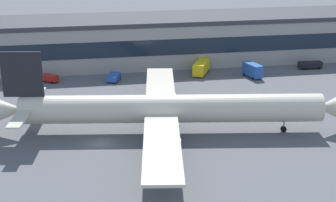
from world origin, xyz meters
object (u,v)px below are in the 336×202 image
airliner (167,109)px  stair_truck (252,70)px  follow_me_car (50,78)px  belt_loader (311,65)px  fuel_truck (202,67)px  pushback_tractor (113,77)px

airliner → stair_truck: size_ratio=10.14×
airliner → follow_me_car: 43.29m
belt_loader → fuel_truck: 30.40m
airliner → follow_me_car: airliner is taller
pushback_tractor → follow_me_car: size_ratio=1.15×
fuel_truck → stair_truck: (12.18, -5.18, 0.10)m
airliner → pushback_tractor: airliner is taller
pushback_tractor → follow_me_car: 15.87m
pushback_tractor → airliner: bearing=-77.3°
belt_loader → follow_me_car: size_ratio=1.38×
follow_me_car → airliner: bearing=-57.0°
belt_loader → pushback_tractor: bearing=-177.9°
belt_loader → follow_me_car: (-69.45, -0.07, -0.06)m
airliner → belt_loader: bearing=38.2°
belt_loader → fuel_truck: (-30.38, 0.57, 0.73)m
airliner → stair_truck: bearing=48.7°
airliner → stair_truck: (27.79, 31.64, -2.90)m
pushback_tractor → follow_me_car: (-15.75, 1.93, 0.04)m
belt_loader → stair_truck: stair_truck is taller
fuel_truck → follow_me_car: fuel_truck is taller
stair_truck → follow_me_car: (-51.25, 4.54, -0.89)m
follow_me_car → fuel_truck: bearing=0.9°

